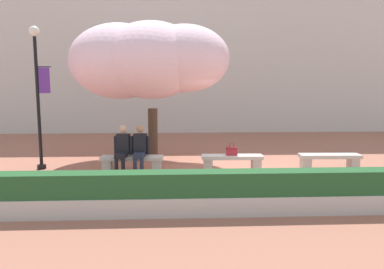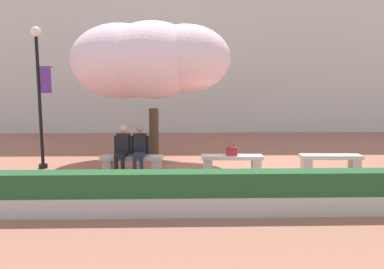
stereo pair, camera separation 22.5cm
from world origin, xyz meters
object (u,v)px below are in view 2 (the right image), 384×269
person_seated_left (123,147)px  cherry_tree_main (149,61)px  stone_bench_west_end (132,161)px  handbag (232,151)px  stone_bench_center (331,160)px  person_seated_right (140,147)px  lamp_post_with_banner (39,85)px  stone_bench_near_west (232,161)px

person_seated_left → cherry_tree_main: bearing=70.4°
stone_bench_west_end → handbag: (2.71, -0.02, 0.28)m
stone_bench_center → stone_bench_west_end: bearing=180.0°
person_seated_right → lamp_post_with_banner: bearing=167.8°
stone_bench_center → handbag: bearing=-179.5°
person_seated_right → handbag: (2.49, 0.03, -0.12)m
stone_bench_center → person_seated_left: bearing=-179.5°
stone_bench_center → lamp_post_with_banner: bearing=176.1°
person_seated_right → stone_bench_center: bearing=0.6°
cherry_tree_main → stone_bench_near_west: bearing=-35.1°
stone_bench_west_end → lamp_post_with_banner: bearing=167.9°
stone_bench_near_west → lamp_post_with_banner: size_ratio=0.43×
stone_bench_west_end → stone_bench_center: size_ratio=1.00×
stone_bench_near_west → cherry_tree_main: bearing=144.9°
stone_bench_west_end → person_seated_left: 0.47m
stone_bench_near_west → stone_bench_center: bearing=0.0°
person_seated_right → person_seated_left: bearing=179.9°
stone_bench_near_west → cherry_tree_main: 4.01m
person_seated_right → lamp_post_with_banner: size_ratio=0.33×
person_seated_left → lamp_post_with_banner: bearing=165.6°
stone_bench_west_end → person_seated_right: 0.46m
handbag → stone_bench_west_end: bearing=179.5°
person_seated_left → stone_bench_center: bearing=0.5°
stone_bench_west_end → cherry_tree_main: 3.26m
handbag → lamp_post_with_banner: bearing=173.8°
stone_bench_near_west → cherry_tree_main: size_ratio=0.34×
person_seated_right → lamp_post_with_banner: 3.33m
stone_bench_near_west → stone_bench_center: size_ratio=1.00×
stone_bench_center → lamp_post_with_banner: size_ratio=0.43×
stone_bench_near_west → stone_bench_center: 2.73m
lamp_post_with_banner → stone_bench_center: bearing=-3.9°
cherry_tree_main → lamp_post_with_banner: cherry_tree_main is taller
stone_bench_near_west → stone_bench_west_end: bearing=180.0°
stone_bench_center → person_seated_left: person_seated_left is taller
stone_bench_west_end → lamp_post_with_banner: 3.36m
handbag → person_seated_left: bearing=-179.4°
stone_bench_west_end → person_seated_right: size_ratio=1.30×
stone_bench_west_end → lamp_post_with_banner: size_ratio=0.43×
stone_bench_center → person_seated_right: (-5.23, -0.05, 0.40)m
stone_bench_center → person_seated_left: (-5.70, -0.05, 0.40)m
stone_bench_near_west → stone_bench_center: (2.73, 0.00, 0.00)m
stone_bench_west_end → stone_bench_near_west: (2.73, 0.00, 0.00)m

